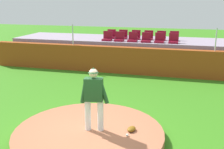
{
  "coord_description": "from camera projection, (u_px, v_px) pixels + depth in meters",
  "views": [
    {
      "loc": [
        2.29,
        -6.2,
        3.6
      ],
      "look_at": [
        0.0,
        2.4,
        1.15
      ],
      "focal_mm": 43.82,
      "sensor_mm": 36.0,
      "label": 1
    }
  ],
  "objects": [
    {
      "name": "ground_plane",
      "position": [
        89.0,
        139.0,
        7.3
      ],
      "size": [
        60.0,
        60.0,
        0.0
      ],
      "primitive_type": "plane",
      "color": "#367D1A"
    },
    {
      "name": "pitchers_mound",
      "position": [
        89.0,
        135.0,
        7.27
      ],
      "size": [
        3.98,
        3.98,
        0.25
      ],
      "primitive_type": "cylinder",
      "color": "#AD6646",
      "rests_on": "ground_plane"
    },
    {
      "name": "pitcher",
      "position": [
        94.0,
        95.0,
        7.01
      ],
      "size": [
        0.76,
        0.32,
        1.71
      ],
      "rotation": [
        0.0,
        0.0,
        0.15
      ],
      "color": "white",
      "rests_on": "pitchers_mound"
    },
    {
      "name": "baseball",
      "position": [
        127.0,
        135.0,
        6.91
      ],
      "size": [
        0.07,
        0.07,
        0.07
      ],
      "primitive_type": "sphere",
      "color": "white",
      "rests_on": "pitchers_mound"
    },
    {
      "name": "fielding_glove",
      "position": [
        131.0,
        129.0,
        7.2
      ],
      "size": [
        0.27,
        0.34,
        0.11
      ],
      "primitive_type": "ellipsoid",
      "rotation": [
        0.0,
        0.0,
        4.45
      ],
      "color": "brown",
      "rests_on": "pitchers_mound"
    },
    {
      "name": "brick_barrier",
      "position": [
        135.0,
        61.0,
        13.52
      ],
      "size": [
        15.39,
        0.4,
        1.33
      ],
      "primitive_type": "cube",
      "color": "#963F16",
      "rests_on": "ground_plane"
    },
    {
      "name": "fence_post_left",
      "position": [
        73.0,
        35.0,
        14.02
      ],
      "size": [
        0.06,
        0.06,
        1.05
      ],
      "primitive_type": "cylinder",
      "color": "silver",
      "rests_on": "brick_barrier"
    },
    {
      "name": "fence_post_right",
      "position": [
        216.0,
        40.0,
        12.3
      ],
      "size": [
        0.06,
        0.06,
        1.05
      ],
      "primitive_type": "cylinder",
      "color": "silver",
      "rests_on": "brick_barrier"
    },
    {
      "name": "bleacher_platform",
      "position": [
        142.0,
        52.0,
        15.46
      ],
      "size": [
        14.49,
        3.06,
        1.46
      ],
      "primitive_type": "cube",
      "color": "#99899D",
      "rests_on": "ground_plane"
    },
    {
      "name": "stadium_chair_0",
      "position": [
        107.0,
        38.0,
        14.73
      ],
      "size": [
        0.48,
        0.44,
        0.5
      ],
      "rotation": [
        0.0,
        0.0,
        3.14
      ],
      "color": "maroon",
      "rests_on": "bleacher_platform"
    },
    {
      "name": "stadium_chair_1",
      "position": [
        119.0,
        38.0,
        14.54
      ],
      "size": [
        0.48,
        0.44,
        0.5
      ],
      "rotation": [
        0.0,
        0.0,
        3.14
      ],
      "color": "maroon",
      "rests_on": "bleacher_platform"
    },
    {
      "name": "stadium_chair_2",
      "position": [
        133.0,
        39.0,
        14.37
      ],
      "size": [
        0.48,
        0.44,
        0.5
      ],
      "rotation": [
        0.0,
        0.0,
        3.14
      ],
      "color": "maroon",
      "rests_on": "bleacher_platform"
    },
    {
      "name": "stadium_chair_3",
      "position": [
        146.0,
        39.0,
        14.18
      ],
      "size": [
        0.48,
        0.44,
        0.5
      ],
      "rotation": [
        0.0,
        0.0,
        3.14
      ],
      "color": "maroon",
      "rests_on": "bleacher_platform"
    },
    {
      "name": "stadium_chair_4",
      "position": [
        160.0,
        40.0,
        14.03
      ],
      "size": [
        0.48,
        0.44,
        0.5
      ],
      "rotation": [
        0.0,
        0.0,
        3.14
      ],
      "color": "maroon",
      "rests_on": "bleacher_platform"
    },
    {
      "name": "stadium_chair_5",
      "position": [
        174.0,
        40.0,
        13.87
      ],
      "size": [
        0.48,
        0.44,
        0.5
      ],
      "rotation": [
        0.0,
        0.0,
        3.14
      ],
      "color": "maroon",
      "rests_on": "bleacher_platform"
    },
    {
      "name": "stadium_chair_6",
      "position": [
        111.0,
        36.0,
        15.56
      ],
      "size": [
        0.48,
        0.44,
        0.5
      ],
      "rotation": [
        0.0,
        0.0,
        3.14
      ],
      "color": "maroon",
      "rests_on": "bleacher_platform"
    },
    {
      "name": "stadium_chair_7",
      "position": [
        123.0,
        36.0,
        15.41
      ],
      "size": [
        0.48,
        0.44,
        0.5
      ],
      "rotation": [
        0.0,
        0.0,
        3.14
      ],
      "color": "maroon",
      "rests_on": "bleacher_platform"
    },
    {
      "name": "stadium_chair_8",
      "position": [
        136.0,
        36.0,
        15.23
      ],
      "size": [
        0.48,
        0.44,
        0.5
      ],
      "rotation": [
        0.0,
        0.0,
        3.14
      ],
      "color": "maroon",
      "rests_on": "bleacher_platform"
    },
    {
      "name": "stadium_chair_9",
      "position": [
        148.0,
        37.0,
        15.05
      ],
      "size": [
        0.48,
        0.44,
        0.5
      ],
      "rotation": [
        0.0,
        0.0,
        3.14
      ],
      "color": "maroon",
      "rests_on": "bleacher_platform"
    },
    {
      "name": "stadium_chair_10",
      "position": [
        161.0,
        37.0,
        14.85
      ],
      "size": [
        0.48,
        0.44,
        0.5
      ],
      "rotation": [
        0.0,
        0.0,
        3.14
      ],
      "color": "maroon",
      "rests_on": "bleacher_platform"
    },
    {
      "name": "stadium_chair_11",
      "position": [
        174.0,
        38.0,
        14.7
      ],
      "size": [
        0.48,
        0.44,
        0.5
      ],
      "rotation": [
        0.0,
        0.0,
        3.14
      ],
      "color": "maroon",
      "rests_on": "bleacher_platform"
    }
  ]
}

